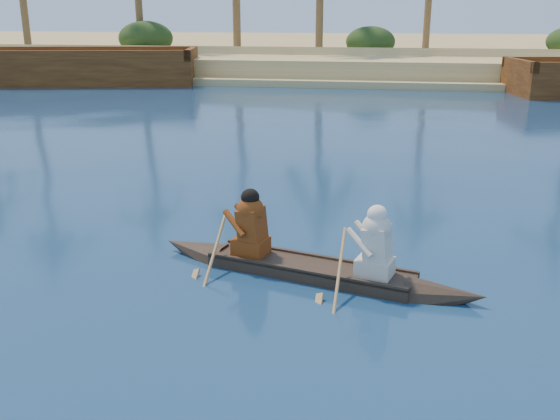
# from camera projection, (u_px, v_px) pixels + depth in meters

# --- Properties ---
(sandy_embankment) EXTENTS (150.00, 51.00, 1.50)m
(sandy_embankment) POSITION_uv_depth(u_px,v_px,m) (474.00, 52.00, 53.84)
(sandy_embankment) COLOR #DAC87B
(sandy_embankment) RESTS_ON ground
(shrub_cluster) EXTENTS (100.00, 6.00, 2.40)m
(shrub_cluster) POSITION_uv_depth(u_px,v_px,m) (504.00, 55.00, 39.19)
(shrub_cluster) COLOR #1D3011
(shrub_cluster) RESTS_ON ground
(canoe) EXTENTS (5.09, 1.98, 1.40)m
(canoe) POSITION_uv_depth(u_px,v_px,m) (310.00, 258.00, 9.20)
(canoe) COLOR #34261C
(canoe) RESTS_ON ground
(barge_left) EXTENTS (14.03, 7.19, 2.23)m
(barge_left) POSITION_uv_depth(u_px,v_px,m) (73.00, 69.00, 34.39)
(barge_left) COLOR brown
(barge_left) RESTS_ON ground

